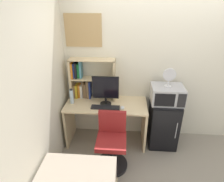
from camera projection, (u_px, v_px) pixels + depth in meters
name	position (u px, v px, depth m)	size (l,w,h in m)	color
wall_back	(185.00, 69.00, 3.14)	(6.40, 0.04, 2.60)	silver
wall_left	(14.00, 119.00, 1.82)	(0.04, 4.40, 2.60)	silver
desk	(106.00, 115.00, 3.26)	(1.35, 0.61, 0.77)	beige
hutch_bookshelf	(86.00, 80.00, 3.23)	(0.76, 0.22, 0.70)	beige
monitor	(105.00, 89.00, 3.03)	(0.43, 0.18, 0.49)	black
keyboard	(105.00, 107.00, 3.03)	(0.46, 0.13, 0.02)	black
computer_mouse	(122.00, 108.00, 3.01)	(0.07, 0.10, 0.03)	silver
water_bottle	(72.00, 96.00, 3.13)	(0.06, 0.06, 0.26)	silver
mini_fridge	(163.00, 123.00, 3.27)	(0.46, 0.50, 0.83)	black
microwave	(167.00, 94.00, 3.03)	(0.50, 0.40, 0.28)	#ADADB2
desk_fan	(169.00, 76.00, 2.89)	(0.20, 0.11, 0.30)	silver
desk_chair	(112.00, 144.00, 2.85)	(0.50, 0.50, 0.86)	black
wall_corkboard	(83.00, 30.00, 2.96)	(0.58, 0.02, 0.50)	tan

